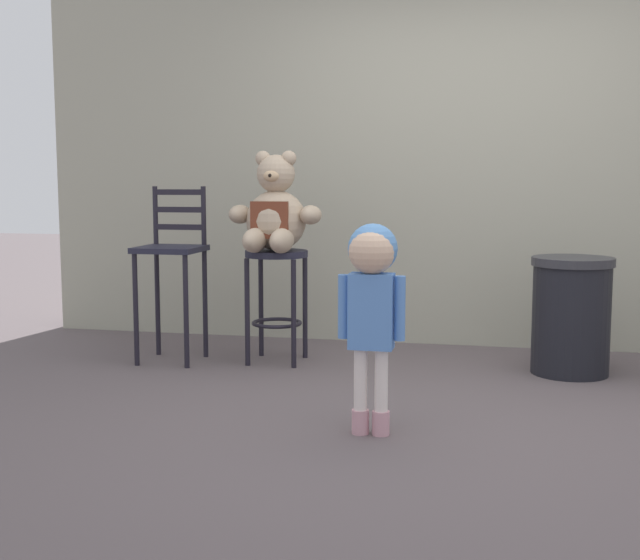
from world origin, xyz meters
TOP-DOWN VIEW (x-y plane):
  - ground_plane at (0.00, 0.00)m, footprint 24.00×24.00m
  - building_wall at (0.00, 1.96)m, footprint 6.17×0.30m
  - bar_stool_with_teddy at (-1.14, 1.02)m, footprint 0.40×0.40m
  - teddy_bear at (-1.14, 0.99)m, footprint 0.59×0.53m
  - child_walking at (-0.32, -0.34)m, footprint 0.30×0.24m
  - trash_bin at (0.65, 1.09)m, footprint 0.48×0.48m
  - bar_chair_empty at (-1.80, 0.92)m, footprint 0.39×0.39m

SIDE VIEW (x-z plane):
  - ground_plane at x=0.00m, z-range 0.00..0.00m
  - trash_bin at x=0.65m, z-range 0.00..0.70m
  - bar_stool_with_teddy at x=-1.14m, z-range 0.15..0.86m
  - bar_chair_empty at x=-1.80m, z-range 0.09..1.20m
  - child_walking at x=-0.32m, z-range 0.22..1.17m
  - teddy_bear at x=-1.14m, z-range 0.63..1.25m
  - building_wall at x=0.00m, z-range 0.00..3.40m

